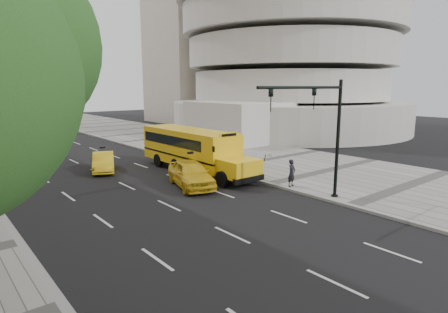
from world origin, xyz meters
TOP-DOWN VIEW (x-y plane):
  - ground at (0.00, 0.00)m, footprint 140.00×140.00m
  - sidewalk_museum at (12.00, 0.00)m, footprint 12.00×140.00m
  - curb_museum at (6.00, 0.00)m, footprint 0.30×140.00m
  - guggenheim at (29.37, 18.51)m, footprint 33.20×42.20m
  - school_bus at (4.50, 0.93)m, footprint 2.96×11.56m
  - taxi_near at (2.00, -2.64)m, footprint 3.21×5.14m
  - taxi_far at (-0.50, 4.86)m, footprint 2.89×4.36m
  - pedestrian at (6.37, -6.87)m, footprint 0.65×0.49m
  - traffic_signal at (5.19, -9.73)m, footprint 6.18×0.36m

SIDE VIEW (x-z plane):
  - ground at x=0.00m, z-range 0.00..0.00m
  - sidewalk_museum at x=12.00m, z-range 0.00..0.15m
  - curb_museum at x=6.00m, z-range 0.00..0.15m
  - taxi_far at x=-0.50m, z-range 0.00..1.36m
  - taxi_near at x=2.00m, z-range 0.00..1.63m
  - pedestrian at x=6.37m, z-range 0.15..1.79m
  - school_bus at x=4.50m, z-range 0.17..3.36m
  - traffic_signal at x=5.19m, z-range 0.89..7.29m
  - guggenheim at x=29.37m, z-range -3.92..31.08m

